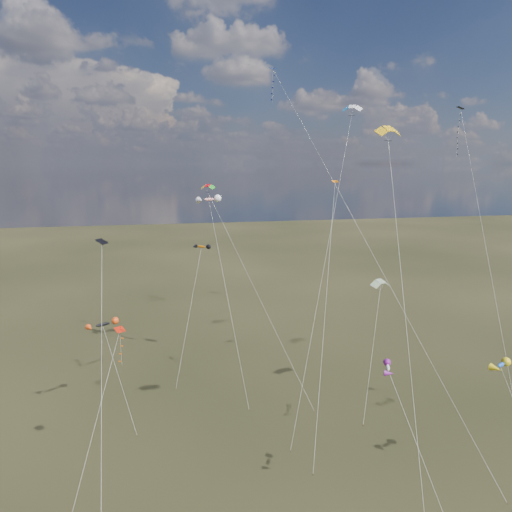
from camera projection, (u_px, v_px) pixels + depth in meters
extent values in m
plane|color=black|center=(296.00, 498.00, 41.63)|extent=(400.00, 400.00, 0.00)
cube|color=black|center=(460.00, 108.00, 58.50)|extent=(0.98, 1.02, 0.34)
cylinder|color=silver|center=(489.00, 265.00, 52.43)|extent=(2.86, 19.72, 37.00)
cube|color=navy|center=(273.00, 68.00, 64.96)|extent=(1.03, 0.99, 0.31)
cylinder|color=silver|center=(364.00, 237.00, 52.91)|extent=(13.09, 36.76, 43.33)
cube|color=#332316|center=(508.00, 503.00, 40.85)|extent=(0.10, 0.10, 0.12)
cube|color=black|center=(102.00, 241.00, 39.60)|extent=(1.14, 1.16, 0.42)
cylinder|color=silver|center=(101.00, 407.00, 34.83)|extent=(0.21, 14.80, 23.33)
cube|color=red|center=(120.00, 329.00, 45.24)|extent=(1.21, 1.20, 0.37)
cylinder|color=silver|center=(97.00, 415.00, 42.51)|extent=(4.20, 7.70, 13.82)
cube|color=orange|center=(335.00, 181.00, 56.63)|extent=(0.79, 0.77, 0.23)
cylinder|color=silver|center=(325.00, 311.00, 50.65)|extent=(7.79, 16.63, 27.82)
cube|color=#332316|center=(313.00, 475.00, 44.65)|extent=(0.10, 0.10, 0.12)
cylinder|color=silver|center=(407.00, 326.00, 38.07)|extent=(4.47, 18.88, 33.32)
cylinder|color=silver|center=(324.00, 262.00, 53.64)|extent=(12.36, 16.27, 37.24)
cube|color=#332316|center=(290.00, 451.00, 48.30)|extent=(0.10, 0.10, 0.12)
cylinder|color=silver|center=(372.00, 350.00, 56.09)|extent=(5.52, 8.30, 15.02)
cube|color=#332316|center=(363.00, 425.00, 53.05)|extent=(0.10, 0.10, 0.12)
cylinder|color=silver|center=(256.00, 287.00, 62.64)|extent=(10.52, 21.46, 26.74)
cube|color=#332316|center=(315.00, 412.00, 56.03)|extent=(0.10, 0.10, 0.12)
ellipsoid|color=black|center=(103.00, 324.00, 55.88)|extent=(3.64, 2.58, 1.02)
cylinder|color=silver|center=(119.00, 378.00, 53.47)|extent=(3.99, 8.06, 10.63)
cube|color=#332316|center=(137.00, 436.00, 51.04)|extent=(0.10, 0.10, 0.12)
ellipsoid|color=#CD6705|center=(201.00, 247.00, 70.81)|extent=(2.81, 2.42, 0.83)
cylinder|color=silver|center=(189.00, 313.00, 66.20)|extent=(4.93, 12.20, 17.35)
cube|color=#332316|center=(176.00, 389.00, 61.58)|extent=(0.10, 0.10, 0.12)
ellipsoid|color=white|center=(388.00, 367.00, 39.98)|extent=(1.46, 2.26, 0.67)
cylinder|color=silver|center=(418.00, 447.00, 38.85)|extent=(3.52, 5.66, 12.43)
ellipsoid|color=red|center=(209.00, 199.00, 69.59)|extent=(3.46, 2.23, 1.32)
cylinder|color=silver|center=(227.00, 294.00, 62.97)|extent=(2.52, 19.42, 24.64)
cube|color=#332316|center=(249.00, 410.00, 56.33)|extent=(0.10, 0.10, 0.12)
ellipsoid|color=blue|center=(501.00, 365.00, 43.50)|extent=(2.39, 1.74, 0.90)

